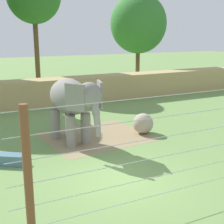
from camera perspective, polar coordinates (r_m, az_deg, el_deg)
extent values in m
plane|color=#6B8E4C|center=(11.82, 1.45, -11.79)|extent=(120.00, 120.00, 0.00)
cube|color=#937F5B|center=(16.31, -2.79, -4.34)|extent=(5.40, 4.77, 0.01)
cube|color=tan|center=(23.12, -13.48, 3.25)|extent=(36.00, 1.80, 1.92)
cylinder|color=gray|center=(15.13, -4.72, -2.94)|extent=(0.47, 0.47, 1.48)
cylinder|color=gray|center=(14.73, -7.40, -3.48)|extent=(0.47, 0.47, 1.48)
cylinder|color=gray|center=(16.38, -7.55, -1.68)|extent=(0.47, 0.47, 1.48)
cylinder|color=gray|center=(16.01, -10.08, -2.14)|extent=(0.47, 0.47, 1.48)
ellipsoid|color=gray|center=(15.20, -7.65, 2.75)|extent=(1.96, 2.98, 1.69)
ellipsoid|color=gray|center=(13.69, -4.14, 2.84)|extent=(1.34, 1.24, 1.22)
cube|color=gray|center=(14.12, -2.20, 3.22)|extent=(0.34, 0.95, 1.16)
cube|color=gray|center=(13.46, -6.65, 2.59)|extent=(0.64, 0.84, 1.16)
cylinder|color=gray|center=(13.41, -3.05, 0.72)|extent=(0.43, 0.57, 0.66)
cylinder|color=gray|center=(13.43, -2.72, -1.32)|extent=(0.34, 0.42, 0.62)
cylinder|color=gray|center=(13.48, -2.50, -3.18)|extent=(0.25, 0.25, 0.58)
cylinder|color=gray|center=(16.55, -10.26, 3.20)|extent=(0.16, 0.34, 0.84)
sphere|color=tan|center=(16.70, 5.59, -2.05)|extent=(1.07, 1.07, 1.07)
cylinder|color=brown|center=(7.67, -14.72, -12.09)|extent=(0.20, 0.20, 3.67)
cylinder|color=#B7B7BC|center=(9.56, 8.96, -14.19)|extent=(8.47, 0.02, 0.02)
cylinder|color=#B7B7BC|center=(9.30, 9.10, -11.08)|extent=(8.47, 0.02, 0.02)
cylinder|color=#B7B7BC|center=(9.07, 9.24, -7.80)|extent=(8.47, 0.02, 0.02)
cylinder|color=#B7B7BC|center=(8.88, 9.39, -4.37)|extent=(8.47, 0.02, 0.02)
cylinder|color=#B7B7BC|center=(8.71, 9.54, -0.79)|extent=(8.47, 0.02, 0.02)
cylinder|color=#B7B7BC|center=(8.59, 9.69, 2.90)|extent=(8.47, 0.02, 0.02)
cube|color=slate|center=(13.54, -18.25, -8.04)|extent=(1.44, 1.19, 0.44)
cylinder|color=brown|center=(30.33, -13.27, 9.96)|extent=(0.44, 0.44, 6.32)
cylinder|color=brown|center=(34.70, 4.60, 8.45)|extent=(0.44, 0.44, 3.53)
ellipsoid|color=#33752D|center=(34.54, 4.74, 15.49)|extent=(5.86, 5.86, 6.15)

